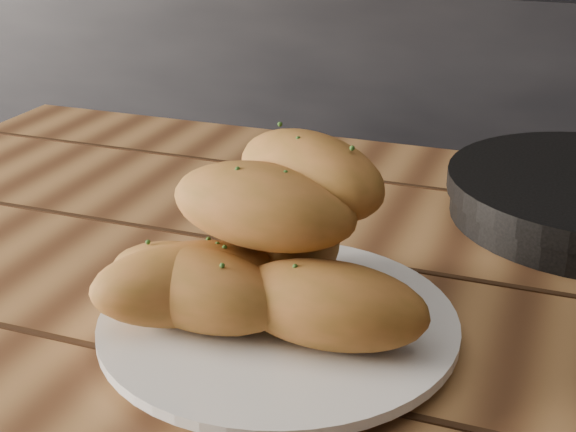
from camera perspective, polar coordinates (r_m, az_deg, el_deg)
The scene contains 3 objects.
counter at distance 1.71m, azimuth 0.47°, elevation 2.19°, with size 2.80×0.60×0.90m, color black.
plate at distance 0.60m, azimuth -0.67°, elevation -7.80°, with size 0.26×0.26×0.02m.
bread_rolls at distance 0.57m, azimuth -1.82°, elevation -2.58°, with size 0.25×0.21×0.13m.
Camera 1 is at (0.54, 0.20, 1.07)m, focal length 50.00 mm.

